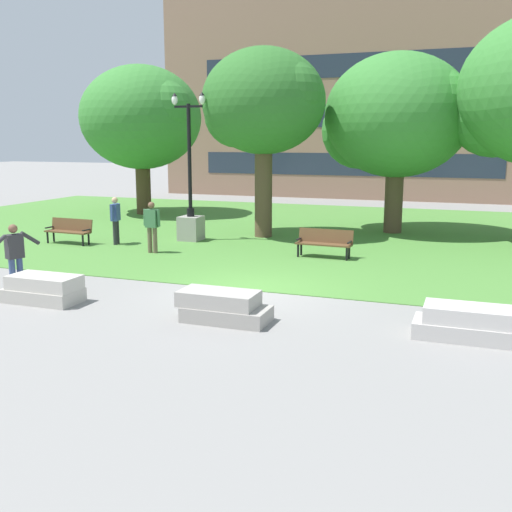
{
  "coord_description": "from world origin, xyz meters",
  "views": [
    {
      "loc": [
        5.22,
        -13.69,
        3.76
      ],
      "look_at": [
        0.72,
        -1.4,
        1.2
      ],
      "focal_mm": 42.0,
      "sensor_mm": 36.0,
      "label": 1
    }
  ],
  "objects_px": {
    "concrete_block_right": "(465,323)",
    "person_skateboarder": "(15,254)",
    "concrete_block_left": "(223,307)",
    "person_bystander_far_lawn": "(115,218)",
    "skateboard": "(23,291)",
    "park_bench_near_left": "(325,241)",
    "concrete_block_center": "(44,289)",
    "park_bench_near_right": "(69,229)",
    "lamp_post_right": "(191,212)",
    "person_bystander_near_lawn": "(152,224)"
  },
  "relations": [
    {
      "from": "person_skateboarder",
      "to": "skateboard",
      "type": "relative_size",
      "value": 1.94
    },
    {
      "from": "concrete_block_right",
      "to": "park_bench_near_left",
      "type": "distance_m",
      "value": 8.14
    },
    {
      "from": "park_bench_near_right",
      "to": "person_bystander_far_lawn",
      "type": "bearing_deg",
      "value": 14.96
    },
    {
      "from": "concrete_block_right",
      "to": "lamp_post_right",
      "type": "xyz_separation_m",
      "value": [
        -9.93,
        8.36,
        0.8
      ]
    },
    {
      "from": "person_bystander_far_lawn",
      "to": "park_bench_near_right",
      "type": "bearing_deg",
      "value": -165.04
    },
    {
      "from": "lamp_post_right",
      "to": "person_bystander_far_lawn",
      "type": "xyz_separation_m",
      "value": [
        -2.14,
        -1.73,
        -0.12
      ]
    },
    {
      "from": "park_bench_near_right",
      "to": "person_bystander_near_lawn",
      "type": "height_order",
      "value": "person_bystander_near_lawn"
    },
    {
      "from": "park_bench_near_left",
      "to": "person_skateboarder",
      "type": "bearing_deg",
      "value": -131.76
    },
    {
      "from": "concrete_block_center",
      "to": "park_bench_near_right",
      "type": "bearing_deg",
      "value": 122.99
    },
    {
      "from": "concrete_block_left",
      "to": "person_bystander_far_lawn",
      "type": "distance_m",
      "value": 10.26
    },
    {
      "from": "concrete_block_right",
      "to": "park_bench_near_left",
      "type": "height_order",
      "value": "park_bench_near_left"
    },
    {
      "from": "skateboard",
      "to": "park_bench_near_left",
      "type": "height_order",
      "value": "park_bench_near_left"
    },
    {
      "from": "concrete_block_right",
      "to": "person_skateboarder",
      "type": "relative_size",
      "value": 1.08
    },
    {
      "from": "park_bench_near_left",
      "to": "person_bystander_far_lawn",
      "type": "relative_size",
      "value": 1.06
    },
    {
      "from": "skateboard",
      "to": "lamp_post_right",
      "type": "distance_m",
      "value": 8.71
    },
    {
      "from": "person_bystander_near_lawn",
      "to": "person_bystander_far_lawn",
      "type": "relative_size",
      "value": 1.0
    },
    {
      "from": "concrete_block_right",
      "to": "skateboard",
      "type": "distance_m",
      "value": 10.27
    },
    {
      "from": "person_skateboarder",
      "to": "lamp_post_right",
      "type": "bearing_deg",
      "value": 85.49
    },
    {
      "from": "lamp_post_right",
      "to": "person_bystander_near_lawn",
      "type": "xyz_separation_m",
      "value": [
        -0.07,
        -2.75,
        -0.12
      ]
    },
    {
      "from": "concrete_block_left",
      "to": "park_bench_near_left",
      "type": "bearing_deg",
      "value": 87.15
    },
    {
      "from": "person_skateboarder",
      "to": "park_bench_near_left",
      "type": "height_order",
      "value": "person_skateboarder"
    },
    {
      "from": "concrete_block_center",
      "to": "skateboard",
      "type": "height_order",
      "value": "concrete_block_center"
    },
    {
      "from": "person_bystander_far_lawn",
      "to": "skateboard",
      "type": "bearing_deg",
      "value": -75.33
    },
    {
      "from": "concrete_block_right",
      "to": "person_bystander_far_lawn",
      "type": "xyz_separation_m",
      "value": [
        -12.07,
        6.62,
        0.68
      ]
    },
    {
      "from": "park_bench_near_right",
      "to": "lamp_post_right",
      "type": "bearing_deg",
      "value": 29.73
    },
    {
      "from": "park_bench_near_right",
      "to": "concrete_block_center",
      "type": "bearing_deg",
      "value": -57.01
    },
    {
      "from": "concrete_block_left",
      "to": "skateboard",
      "type": "distance_m",
      "value": 5.49
    },
    {
      "from": "concrete_block_left",
      "to": "person_skateboarder",
      "type": "relative_size",
      "value": 1.12
    },
    {
      "from": "concrete_block_left",
      "to": "skateboard",
      "type": "height_order",
      "value": "concrete_block_left"
    },
    {
      "from": "skateboard",
      "to": "person_bystander_far_lawn",
      "type": "distance_m",
      "value": 7.2
    },
    {
      "from": "skateboard",
      "to": "person_bystander_near_lawn",
      "type": "distance_m",
      "value": 5.97
    },
    {
      "from": "concrete_block_left",
      "to": "skateboard",
      "type": "bearing_deg",
      "value": 177.04
    },
    {
      "from": "person_skateboarder",
      "to": "park_bench_near_left",
      "type": "xyz_separation_m",
      "value": [
        6.17,
        6.92,
        -0.44
      ]
    },
    {
      "from": "concrete_block_center",
      "to": "skateboard",
      "type": "xyz_separation_m",
      "value": [
        -0.93,
        0.35,
        -0.22
      ]
    },
    {
      "from": "concrete_block_right",
      "to": "person_bystander_far_lawn",
      "type": "bearing_deg",
      "value": 151.25
    },
    {
      "from": "skateboard",
      "to": "park_bench_near_right",
      "type": "bearing_deg",
      "value": 118.36
    },
    {
      "from": "concrete_block_center",
      "to": "concrete_block_left",
      "type": "relative_size",
      "value": 0.94
    },
    {
      "from": "person_skateboarder",
      "to": "concrete_block_center",
      "type": "bearing_deg",
      "value": -23.37
    },
    {
      "from": "lamp_post_right",
      "to": "person_skateboarder",
      "type": "bearing_deg",
      "value": -94.51
    },
    {
      "from": "person_bystander_near_lawn",
      "to": "lamp_post_right",
      "type": "bearing_deg",
      "value": 88.47
    },
    {
      "from": "person_skateboarder",
      "to": "person_bystander_near_lawn",
      "type": "bearing_deg",
      "value": 84.05
    },
    {
      "from": "concrete_block_left",
      "to": "person_bystander_near_lawn",
      "type": "height_order",
      "value": "person_bystander_near_lawn"
    },
    {
      "from": "concrete_block_center",
      "to": "person_skateboarder",
      "type": "distance_m",
      "value": 1.53
    },
    {
      "from": "lamp_post_right",
      "to": "person_bystander_far_lawn",
      "type": "relative_size",
      "value": 3.16
    },
    {
      "from": "concrete_block_right",
      "to": "person_bystander_far_lawn",
      "type": "relative_size",
      "value": 1.08
    },
    {
      "from": "concrete_block_center",
      "to": "person_bystander_near_lawn",
      "type": "relative_size",
      "value": 1.05
    },
    {
      "from": "person_skateboarder",
      "to": "concrete_block_right",
      "type": "bearing_deg",
      "value": 0.46
    },
    {
      "from": "person_bystander_far_lawn",
      "to": "concrete_block_center",
      "type": "bearing_deg",
      "value": -69.31
    },
    {
      "from": "person_skateboarder",
      "to": "person_bystander_near_lawn",
      "type": "distance_m",
      "value": 5.73
    },
    {
      "from": "concrete_block_left",
      "to": "person_skateboarder",
      "type": "distance_m",
      "value": 5.86
    }
  ]
}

